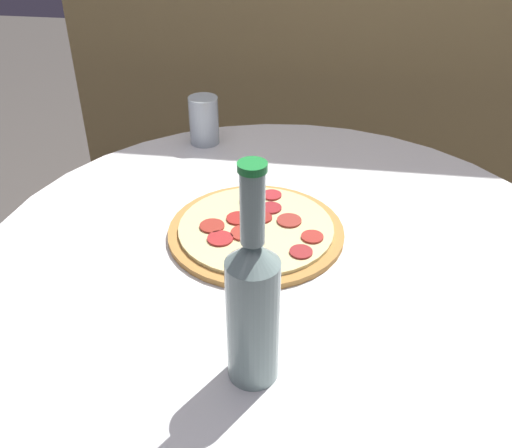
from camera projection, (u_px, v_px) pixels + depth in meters
The scene contains 5 objects.
table at pixel (282, 341), 1.00m from camera, with size 0.96×0.96×0.71m.
fence_panel at pixel (319, 19), 1.48m from camera, with size 1.38×0.04×1.72m.
pizza at pixel (256, 230), 0.92m from camera, with size 0.28×0.28×0.02m.
beer_bottle at pixel (253, 305), 0.62m from camera, with size 0.06×0.06×0.28m.
drinking_glass at pixel (204, 120), 1.18m from camera, with size 0.06×0.06×0.10m.
Camera 1 is at (0.06, -0.72, 1.24)m, focal length 40.00 mm.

